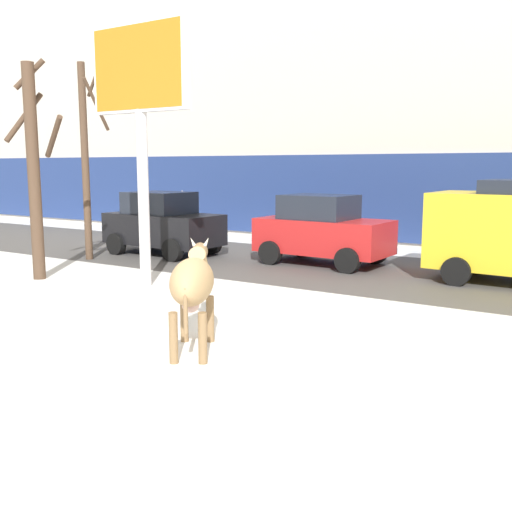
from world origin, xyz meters
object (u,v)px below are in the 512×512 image
at_px(car_black_hatchback, 163,223).
at_px(bare_tree_right_lot, 34,165).
at_px(billboard, 140,84).
at_px(car_red_hatchback, 322,230).
at_px(pedestrian_near_billboard, 182,214).
at_px(cow_tan, 193,282).
at_px(bare_tree_left_lot, 86,155).

bearing_deg(car_black_hatchback, bare_tree_right_lot, -89.08).
height_order(billboard, bare_tree_right_lot, billboard).
xyz_separation_m(car_red_hatchback, pedestrian_near_billboard, (-6.83, 2.45, -0.05)).
relative_size(car_black_hatchback, car_red_hatchback, 1.00).
bearing_deg(car_red_hatchback, pedestrian_near_billboard, 160.27).
xyz_separation_m(cow_tan, bare_tree_right_lot, (-6.41, 2.31, 1.64)).
height_order(cow_tan, bare_tree_right_lot, bare_tree_right_lot).
xyz_separation_m(bare_tree_left_lot, bare_tree_right_lot, (1.18, -2.60, -0.28)).
bearing_deg(bare_tree_right_lot, car_red_hatchback, 48.61).
bearing_deg(pedestrian_near_billboard, car_black_hatchback, -59.01).
bearing_deg(cow_tan, car_black_hatchback, 133.93).
bearing_deg(bare_tree_left_lot, car_black_hatchback, 58.65).
bearing_deg(cow_tan, pedestrian_near_billboard, 130.09).
distance_m(car_black_hatchback, bare_tree_left_lot, 2.91).
distance_m(cow_tan, billboard, 5.83).
height_order(car_black_hatchback, bare_tree_left_lot, bare_tree_left_lot).
xyz_separation_m(cow_tan, billboard, (-3.73, 3.01, 3.32)).
relative_size(bare_tree_left_lot, bare_tree_right_lot, 1.15).
xyz_separation_m(car_black_hatchback, pedestrian_near_billboard, (-2.04, 3.39, -0.05)).
distance_m(cow_tan, pedestrian_near_billboard, 13.23).
relative_size(cow_tan, bare_tree_right_lot, 0.36).
bearing_deg(billboard, bare_tree_right_lot, -165.51).
relative_size(billboard, bare_tree_right_lot, 1.10).
xyz_separation_m(car_black_hatchback, bare_tree_right_lot, (0.07, -4.42, 1.70)).
bearing_deg(bare_tree_right_lot, bare_tree_left_lot, 114.39).
bearing_deg(cow_tan, bare_tree_right_lot, 160.17).
distance_m(cow_tan, bare_tree_right_lot, 7.01).
bearing_deg(billboard, pedestrian_near_billboard, 123.95).
distance_m(pedestrian_near_billboard, bare_tree_right_lot, 8.28).
xyz_separation_m(billboard, bare_tree_right_lot, (-2.68, -0.69, -1.68)).
bearing_deg(car_black_hatchback, cow_tan, -46.07).
xyz_separation_m(billboard, car_red_hatchback, (2.04, 4.67, -3.39)).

